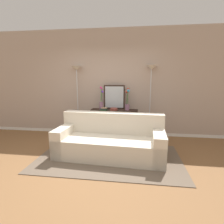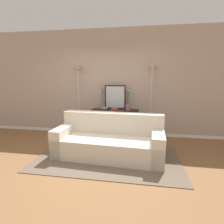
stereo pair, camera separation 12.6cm
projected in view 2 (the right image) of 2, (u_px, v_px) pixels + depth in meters
The scene contains 13 objects.
ground_plane at pixel (87, 167), 3.33m from camera, with size 16.00×16.00×0.02m, color brown.
back_wall at pixel (107, 84), 5.09m from camera, with size 12.00×0.15×2.96m.
area_rug at pixel (108, 158), 3.67m from camera, with size 2.91×1.68×0.01m.
couch at pixel (110, 141), 3.77m from camera, with size 2.27×1.06×0.88m.
console_table at pixel (115, 118), 4.86m from camera, with size 1.27×0.35×0.79m.
floor_lamp_left at pixel (78, 82), 4.99m from camera, with size 0.28×0.28×1.95m.
floor_lamp_right at pixel (152, 82), 4.66m from camera, with size 0.28×0.28×1.96m.
wall_mirror at pixel (115, 97), 4.89m from camera, with size 0.58×0.02×0.66m.
vase_tall_flowers at pixel (102, 102), 4.82m from camera, with size 0.11×0.11×0.62m.
vase_short_flowers at pixel (128, 102), 4.70m from camera, with size 0.12×0.14×0.58m.
fruit_bowl at pixel (114, 109), 4.71m from camera, with size 0.20×0.20×0.06m.
book_stack at pixel (104, 109), 4.77m from camera, with size 0.19×0.17×0.07m.
book_row_under_console at pixel (101, 135), 5.01m from camera, with size 0.27×0.16×0.12m.
Camera 2 is at (0.98, -2.96, 1.63)m, focal length 28.47 mm.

